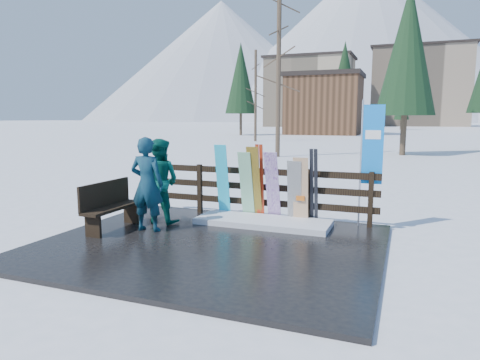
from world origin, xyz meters
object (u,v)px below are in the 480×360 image
at_px(bench, 110,204).
at_px(snowboard_2, 255,183).
at_px(snowboard_3, 272,187).
at_px(person_back, 160,181).
at_px(rental_flag, 370,149).
at_px(person_front, 147,184).
at_px(snowboard_4, 294,192).
at_px(snowboard_0, 223,181).
at_px(snowboard_5, 301,191).
at_px(snowboard_1, 247,185).

bearing_deg(bench, snowboard_2, 37.37).
height_order(snowboard_3, person_back, person_back).
bearing_deg(snowboard_2, snowboard_3, 0.00).
height_order(rental_flag, person_front, rental_flag).
xyz_separation_m(bench, snowboard_4, (3.33, 1.86, 0.16)).
bearing_deg(rental_flag, snowboard_0, -175.10).
height_order(snowboard_3, rental_flag, rental_flag).
relative_size(snowboard_5, person_front, 0.76).
bearing_deg(bench, rental_flag, 23.85).
distance_m(bench, snowboard_5, 3.94).
height_order(snowboard_2, snowboard_5, snowboard_2).
distance_m(snowboard_0, snowboard_3, 1.18).
height_order(snowboard_1, snowboard_4, snowboard_1).
height_order(snowboard_3, snowboard_5, snowboard_3).
bearing_deg(snowboard_5, snowboard_4, 180.00).
relative_size(snowboard_2, snowboard_5, 1.17).
relative_size(snowboard_0, person_front, 0.89).
relative_size(bench, snowboard_5, 1.05).
relative_size(snowboard_4, person_back, 0.75).
xyz_separation_m(snowboard_2, rental_flag, (2.38, 0.27, 0.79)).
relative_size(snowboard_1, rental_flag, 0.59).
xyz_separation_m(snowboard_0, rental_flag, (3.15, 0.27, 0.78)).
relative_size(snowboard_1, snowboard_3, 0.98).
relative_size(snowboard_2, snowboard_3, 1.06).
relative_size(snowboard_3, rental_flag, 0.61).
xyz_separation_m(snowboard_2, snowboard_4, (0.90, 0.00, -0.14)).
xyz_separation_m(snowboard_2, person_front, (-1.67, -1.66, 0.12)).
relative_size(snowboard_0, person_back, 0.93).
bearing_deg(rental_flag, snowboard_3, -172.19).
bearing_deg(snowboard_2, snowboard_1, -180.00).
height_order(snowboard_0, snowboard_3, snowboard_0).
distance_m(snowboard_1, snowboard_3, 0.60).
bearing_deg(bench, snowboard_3, 33.15).
bearing_deg(snowboard_5, bench, -151.80).
bearing_deg(snowboard_1, snowboard_3, 0.00).
bearing_deg(person_front, snowboard_0, -123.66).
distance_m(bench, person_back, 1.15).
xyz_separation_m(snowboard_3, snowboard_5, (0.62, 0.00, -0.05)).
bearing_deg(snowboard_4, snowboard_0, 180.00).
bearing_deg(person_back, snowboard_1, -147.32).
distance_m(snowboard_2, person_front, 2.36).
bearing_deg(snowboard_0, snowboard_1, -0.00).
height_order(snowboard_4, rental_flag, rental_flag).
bearing_deg(person_front, snowboard_3, -146.54).
xyz_separation_m(snowboard_2, snowboard_5, (1.03, 0.00, -0.10)).
xyz_separation_m(snowboard_4, person_back, (-2.70, -0.98, 0.23)).
height_order(snowboard_0, snowboard_2, snowboard_0).
bearing_deg(person_front, rental_flag, -159.70).
height_order(bench, snowboard_5, snowboard_5).
distance_m(snowboard_3, snowboard_4, 0.50).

